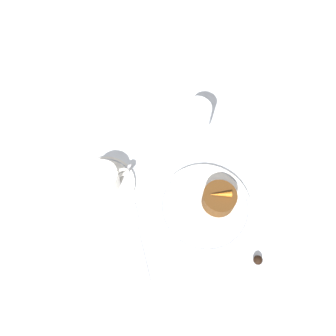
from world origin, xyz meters
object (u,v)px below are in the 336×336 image
at_px(dessert_cake, 219,199).
at_px(dinner_plate, 205,207).
at_px(coffee_cup, 103,179).
at_px(fork, 137,232).

bearing_deg(dessert_cake, dinner_plate, 177.96).
bearing_deg(coffee_cup, dessert_cake, -31.12).
distance_m(coffee_cup, dessert_cake, 0.28).
xyz_separation_m(dinner_plate, dessert_cake, (0.03, -0.00, 0.03)).
relative_size(dinner_plate, dessert_cake, 2.81).
distance_m(dinner_plate, fork, 0.17).
relative_size(coffee_cup, fork, 0.56).
bearing_deg(coffee_cup, dinner_plate, -34.80).
xyz_separation_m(fork, dessert_cake, (0.20, -0.00, 0.03)).
distance_m(dinner_plate, dessert_cake, 0.04).
bearing_deg(dinner_plate, fork, 179.31).
xyz_separation_m(coffee_cup, fork, (0.04, -0.14, -0.04)).
bearing_deg(fork, dinner_plate, -0.69).
bearing_deg(dinner_plate, coffee_cup, 145.20).
height_order(coffee_cup, dessert_cake, coffee_cup).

